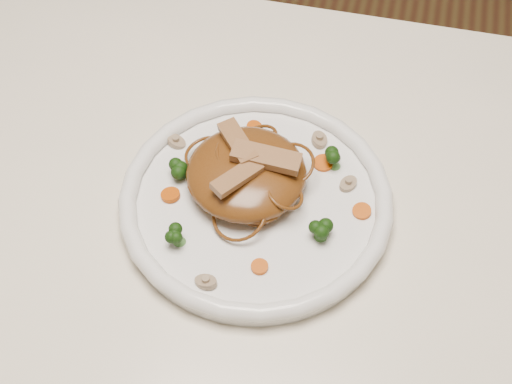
# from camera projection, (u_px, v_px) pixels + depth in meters

# --- Properties ---
(table) EXTENTS (1.20, 0.80, 0.75)m
(table) POSITION_uv_depth(u_px,v_px,m) (226.00, 275.00, 0.86)
(table) COLOR beige
(table) RESTS_ON ground
(plate) EXTENTS (0.33, 0.33, 0.02)m
(plate) POSITION_uv_depth(u_px,v_px,m) (256.00, 204.00, 0.79)
(plate) COLOR white
(plate) RESTS_ON table
(noodle_mound) EXTENTS (0.16, 0.16, 0.04)m
(noodle_mound) POSITION_uv_depth(u_px,v_px,m) (246.00, 173.00, 0.78)
(noodle_mound) COLOR brown
(noodle_mound) RESTS_ON plate
(chicken_a) EXTENTS (0.08, 0.03, 0.01)m
(chicken_a) POSITION_uv_depth(u_px,v_px,m) (266.00, 157.00, 0.76)
(chicken_a) COLOR #9D6F4A
(chicken_a) RESTS_ON noodle_mound
(chicken_b) EXTENTS (0.06, 0.06, 0.01)m
(chicken_b) POSITION_uv_depth(u_px,v_px,m) (238.00, 142.00, 0.77)
(chicken_b) COLOR #9D6F4A
(chicken_b) RESTS_ON noodle_mound
(chicken_c) EXTENTS (0.05, 0.06, 0.01)m
(chicken_c) POSITION_uv_depth(u_px,v_px,m) (237.00, 177.00, 0.74)
(chicken_c) COLOR #9D6F4A
(chicken_c) RESTS_ON noodle_mound
(broccoli_0) EXTENTS (0.03, 0.03, 0.03)m
(broccoli_0) POSITION_uv_depth(u_px,v_px,m) (336.00, 157.00, 0.80)
(broccoli_0) COLOR #17330A
(broccoli_0) RESTS_ON plate
(broccoli_1) EXTENTS (0.03, 0.03, 0.03)m
(broccoli_1) POSITION_uv_depth(u_px,v_px,m) (179.00, 168.00, 0.80)
(broccoli_1) COLOR #17330A
(broccoli_1) RESTS_ON plate
(broccoli_2) EXTENTS (0.03, 0.03, 0.03)m
(broccoli_2) POSITION_uv_depth(u_px,v_px,m) (178.00, 234.00, 0.74)
(broccoli_2) COLOR #17330A
(broccoli_2) RESTS_ON plate
(broccoli_3) EXTENTS (0.03, 0.03, 0.03)m
(broccoli_3) POSITION_uv_depth(u_px,v_px,m) (321.00, 230.00, 0.75)
(broccoli_3) COLOR #17330A
(broccoli_3) RESTS_ON plate
(carrot_0) EXTENTS (0.02, 0.02, 0.00)m
(carrot_0) POSITION_uv_depth(u_px,v_px,m) (323.00, 163.00, 0.82)
(carrot_0) COLOR #C04B07
(carrot_0) RESTS_ON plate
(carrot_1) EXTENTS (0.02, 0.02, 0.00)m
(carrot_1) POSITION_uv_depth(u_px,v_px,m) (170.00, 195.00, 0.79)
(carrot_1) COLOR #C04B07
(carrot_1) RESTS_ON plate
(carrot_2) EXTENTS (0.02, 0.02, 0.00)m
(carrot_2) POSITION_uv_depth(u_px,v_px,m) (362.00, 211.00, 0.77)
(carrot_2) COLOR #C04B07
(carrot_2) RESTS_ON plate
(carrot_3) EXTENTS (0.03, 0.03, 0.00)m
(carrot_3) POSITION_uv_depth(u_px,v_px,m) (254.00, 127.00, 0.85)
(carrot_3) COLOR #C04B07
(carrot_3) RESTS_ON plate
(carrot_4) EXTENTS (0.02, 0.02, 0.00)m
(carrot_4) POSITION_uv_depth(u_px,v_px,m) (260.00, 267.00, 0.73)
(carrot_4) COLOR #C04B07
(carrot_4) RESTS_ON plate
(mushroom_0) EXTENTS (0.03, 0.03, 0.01)m
(mushroom_0) POSITION_uv_depth(u_px,v_px,m) (206.00, 282.00, 0.72)
(mushroom_0) COLOR tan
(mushroom_0) RESTS_ON plate
(mushroom_1) EXTENTS (0.03, 0.03, 0.01)m
(mushroom_1) POSITION_uv_depth(u_px,v_px,m) (348.00, 184.00, 0.80)
(mushroom_1) COLOR tan
(mushroom_1) RESTS_ON plate
(mushroom_2) EXTENTS (0.03, 0.03, 0.01)m
(mushroom_2) POSITION_uv_depth(u_px,v_px,m) (176.00, 142.00, 0.83)
(mushroom_2) COLOR tan
(mushroom_2) RESTS_ON plate
(mushroom_3) EXTENTS (0.03, 0.03, 0.01)m
(mushroom_3) POSITION_uv_depth(u_px,v_px,m) (319.00, 140.00, 0.84)
(mushroom_3) COLOR tan
(mushroom_3) RESTS_ON plate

